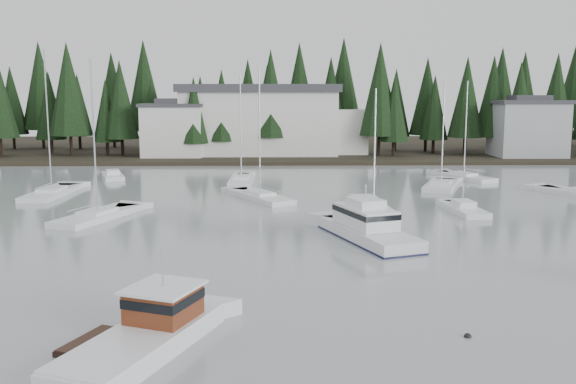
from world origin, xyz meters
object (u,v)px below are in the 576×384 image
Objects in this scene: runabout_3 at (113,177)px; sailboat_9 at (441,187)px; house_west at (174,129)px; lobster_boat_brown at (145,337)px; sailboat_2 at (260,198)px; sailboat_3 at (98,218)px; sailboat_11 at (464,178)px; house_east_a at (528,127)px; sailboat_6 at (373,210)px; sailboat_7 at (241,182)px; cabin_cruiser_center at (367,230)px; runabout_1 at (463,211)px; harbor_inn at (272,120)px; sailboat_0 at (52,194)px.

sailboat_9 is at bearing -121.61° from runabout_3.
house_west is 1.04× the size of lobster_boat_brown.
sailboat_9 is (23.11, 43.58, -0.43)m from lobster_boat_brown.
sailboat_2 is 16.09m from sailboat_3.
house_east_a is at bearing -60.27° from sailboat_11.
sailboat_2 is 20.65m from sailboat_9.
sailboat_3 is 43.78m from sailboat_11.
sailboat_2 is (3.74, 36.44, -0.42)m from lobster_boat_brown.
sailboat_6 is 0.88× the size of sailboat_7.
sailboat_2 is at bearing 5.13° from cabin_cruiser_center.
runabout_1 is (17.62, -7.19, 0.06)m from sailboat_2.
harbor_inn is at bearing -30.26° from sailboat_2.
sailboat_7 is (18.48, 8.94, -0.01)m from sailboat_0.
sailboat_0 reaches higher than house_east_a.
sailboat_7 is (-10.32, 29.05, -0.59)m from cabin_cruiser_center.
runabout_3 is (-14.22, 51.86, -0.36)m from lobster_boat_brown.
lobster_boat_brown is 0.83× the size of sailboat_6.
cabin_cruiser_center is 1.51× the size of runabout_1.
sailboat_7 is at bearing -149.94° from house_east_a.
house_west is at bearing 2.50° from cabin_cruiser_center.
house_west is at bearing -8.20° from sailboat_2.
sailboat_0 is 14.61m from sailboat_3.
lobster_boat_brown is 36.22m from runabout_1.
sailboat_2 is 1.84× the size of runabout_1.
sailboat_6 reaches higher than lobster_boat_brown.
runabout_3 is (-3.92, -21.85, -4.52)m from house_west.
runabout_1 is (7.63, -0.76, 0.08)m from sailboat_6.
house_west reaches higher than cabin_cruiser_center.
lobster_boat_brown is (10.30, -73.71, -4.16)m from house_west.
lobster_boat_brown is 53.77m from runabout_3.
lobster_boat_brown is 0.77× the size of sailboat_9.
harbor_inn is 38.60m from sailboat_9.
sailboat_6 reaches higher than runabout_1.
lobster_boat_brown is at bearing -82.04° from house_west.
house_east_a is 61.74m from runabout_3.
house_east_a is 0.88× the size of sailboat_11.
cabin_cruiser_center is at bearing -160.79° from runabout_3.
sailboat_0 reaches higher than sailboat_2.
sailboat_11 is at bearing -46.34° from cabin_cruiser_center.
runabout_1 is (21.36, 29.24, -0.36)m from lobster_boat_brown.
sailboat_2 is (-7.90, 17.31, -0.59)m from cabin_cruiser_center.
sailboat_6 is at bearing 166.50° from sailboat_9.
sailboat_11 reaches higher than sailboat_6.
sailboat_2 is (-1.00, -40.61, -5.71)m from harbor_inn.
sailboat_11 is at bearing -49.18° from harbor_inn.
sailboat_0 is at bearing 53.51° from sailboat_2.
cabin_cruiser_center is at bearing 128.78° from sailboat_11.
sailboat_3 is (-20.89, 7.82, -0.59)m from cabin_cruiser_center.
lobster_boat_brown is 0.71× the size of sailboat_2.
house_west is 0.80× the size of sailboat_9.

